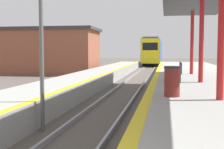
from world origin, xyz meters
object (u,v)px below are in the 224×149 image
signal_near (41,13)px  bench (178,71)px  train (153,52)px  trash_bin (172,81)px

signal_near → bench: 8.18m
train → signal_near: (-1.30, -47.41, 1.17)m
trash_bin → train: bearing=93.0°
train → trash_bin: (2.41, -45.71, -0.86)m
trash_bin → bench: trash_bin is taller
trash_bin → signal_near: bearing=-155.4°
train → bench: bearing=-86.1°
signal_near → trash_bin: (3.71, 1.70, -2.03)m
train → bench: 40.72m
trash_bin → bench: bearing=85.8°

